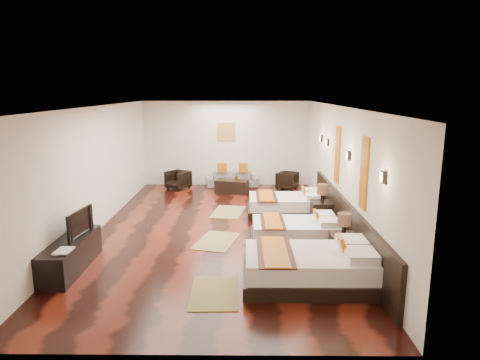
{
  "coord_description": "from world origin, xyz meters",
  "views": [
    {
      "loc": [
        0.58,
        -9.34,
        3.15
      ],
      "look_at": [
        0.5,
        0.31,
        1.1
      ],
      "focal_mm": 31.8,
      "sensor_mm": 36.0,
      "label": 1
    }
  ],
  "objects_px": {
    "nightstand_b": "(322,210)",
    "armchair_left": "(178,180)",
    "coffee_table": "(232,186)",
    "nightstand_a": "(343,244)",
    "tv": "(76,223)",
    "bed_far": "(287,205)",
    "table_plant": "(237,176)",
    "book": "(56,251)",
    "tv_console": "(71,255)",
    "bed_mid": "(297,231)",
    "sofa": "(233,179)",
    "bed_near": "(311,267)",
    "armchair_right": "(287,181)",
    "figurine": "(83,219)"
  },
  "relations": [
    {
      "from": "figurine",
      "to": "book",
      "type": "bearing_deg",
      "value": -90.0
    },
    {
      "from": "bed_near",
      "to": "bed_far",
      "type": "relative_size",
      "value": 1.12
    },
    {
      "from": "nightstand_b",
      "to": "book",
      "type": "height_order",
      "value": "nightstand_b"
    },
    {
      "from": "table_plant",
      "to": "nightstand_a",
      "type": "bearing_deg",
      "value": -69.0
    },
    {
      "from": "coffee_table",
      "to": "nightstand_a",
      "type": "bearing_deg",
      "value": -67.53
    },
    {
      "from": "tv_console",
      "to": "bed_mid",
      "type": "bearing_deg",
      "value": 18.49
    },
    {
      "from": "tv",
      "to": "sofa",
      "type": "bearing_deg",
      "value": -15.2
    },
    {
      "from": "bed_near",
      "to": "armchair_left",
      "type": "relative_size",
      "value": 3.33
    },
    {
      "from": "tv_console",
      "to": "sofa",
      "type": "height_order",
      "value": "tv_console"
    },
    {
      "from": "nightstand_a",
      "to": "book",
      "type": "height_order",
      "value": "nightstand_a"
    },
    {
      "from": "bed_near",
      "to": "coffee_table",
      "type": "bearing_deg",
      "value": 103.09
    },
    {
      "from": "bed_near",
      "to": "book",
      "type": "height_order",
      "value": "bed_near"
    },
    {
      "from": "nightstand_b",
      "to": "book",
      "type": "distance_m",
      "value": 5.9
    },
    {
      "from": "bed_mid",
      "to": "table_plant",
      "type": "relative_size",
      "value": 7.48
    },
    {
      "from": "nightstand_b",
      "to": "tv",
      "type": "bearing_deg",
      "value": -153.36
    },
    {
      "from": "bed_near",
      "to": "tv_console",
      "type": "height_order",
      "value": "bed_near"
    },
    {
      "from": "coffee_table",
      "to": "table_plant",
      "type": "distance_m",
      "value": 0.36
    },
    {
      "from": "tv_console",
      "to": "nightstand_b",
      "type": "bearing_deg",
      "value": 28.25
    },
    {
      "from": "book",
      "to": "armchair_right",
      "type": "distance_m",
      "value": 8.25
    },
    {
      "from": "nightstand_a",
      "to": "bed_mid",
      "type": "bearing_deg",
      "value": 128.21
    },
    {
      "from": "bed_far",
      "to": "tv_console",
      "type": "relative_size",
      "value": 1.09
    },
    {
      "from": "bed_mid",
      "to": "book",
      "type": "height_order",
      "value": "bed_mid"
    },
    {
      "from": "bed_mid",
      "to": "bed_far",
      "type": "distance_m",
      "value": 2.06
    },
    {
      "from": "sofa",
      "to": "armchair_left",
      "type": "relative_size",
      "value": 2.57
    },
    {
      "from": "bed_mid",
      "to": "nightstand_a",
      "type": "xyz_separation_m",
      "value": [
        0.75,
        -0.95,
        0.08
      ]
    },
    {
      "from": "armchair_left",
      "to": "nightstand_a",
      "type": "bearing_deg",
      "value": -20.27
    },
    {
      "from": "book",
      "to": "table_plant",
      "type": "relative_size",
      "value": 1.4
    },
    {
      "from": "bed_near",
      "to": "table_plant",
      "type": "bearing_deg",
      "value": 101.78
    },
    {
      "from": "book",
      "to": "coffee_table",
      "type": "distance_m",
      "value": 6.96
    },
    {
      "from": "armchair_right",
      "to": "table_plant",
      "type": "height_order",
      "value": "table_plant"
    },
    {
      "from": "figurine",
      "to": "nightstand_b",
      "type": "bearing_deg",
      "value": 21.83
    },
    {
      "from": "book",
      "to": "figurine",
      "type": "bearing_deg",
      "value": 90.0
    },
    {
      "from": "bed_far",
      "to": "armchair_left",
      "type": "bearing_deg",
      "value": 138.47
    },
    {
      "from": "table_plant",
      "to": "tv_console",
      "type": "bearing_deg",
      "value": -115.92
    },
    {
      "from": "bed_mid",
      "to": "nightstand_a",
      "type": "bearing_deg",
      "value": -51.79
    },
    {
      "from": "nightstand_b",
      "to": "armchair_left",
      "type": "xyz_separation_m",
      "value": [
        -3.99,
        3.67,
        -0.05
      ]
    },
    {
      "from": "sofa",
      "to": "table_plant",
      "type": "distance_m",
      "value": 0.87
    },
    {
      "from": "figurine",
      "to": "table_plant",
      "type": "relative_size",
      "value": 1.44
    },
    {
      "from": "armchair_left",
      "to": "nightstand_b",
      "type": "bearing_deg",
      "value": -7.04
    },
    {
      "from": "sofa",
      "to": "armchair_right",
      "type": "relative_size",
      "value": 2.74
    },
    {
      "from": "armchair_left",
      "to": "table_plant",
      "type": "bearing_deg",
      "value": 22.33
    },
    {
      "from": "bed_far",
      "to": "book",
      "type": "relative_size",
      "value": 5.62
    },
    {
      "from": "tv_console",
      "to": "armchair_left",
      "type": "bearing_deg",
      "value": 81.46
    },
    {
      "from": "nightstand_b",
      "to": "armchair_left",
      "type": "height_order",
      "value": "nightstand_b"
    },
    {
      "from": "figurine",
      "to": "coffee_table",
      "type": "xyz_separation_m",
      "value": [
        2.72,
        5.16,
        -0.53
      ]
    },
    {
      "from": "bed_far",
      "to": "table_plant",
      "type": "relative_size",
      "value": 7.87
    },
    {
      "from": "bed_mid",
      "to": "figurine",
      "type": "relative_size",
      "value": 5.2
    },
    {
      "from": "bed_far",
      "to": "nightstand_a",
      "type": "distance_m",
      "value": 3.1
    },
    {
      "from": "bed_near",
      "to": "armchair_left",
      "type": "distance_m",
      "value": 7.6
    },
    {
      "from": "nightstand_a",
      "to": "tv",
      "type": "bearing_deg",
      "value": -177.13
    }
  ]
}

